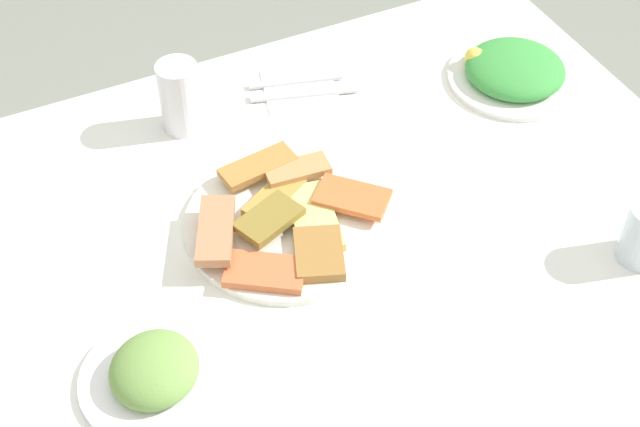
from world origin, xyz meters
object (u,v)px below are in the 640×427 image
dining_table (341,260)px  soda_can (180,97)px  fork (295,81)px  salad_plate_greens (514,71)px  salad_plate_rice (155,372)px  pide_platter (287,221)px  paper_napkin (300,89)px  spoon (304,93)px

dining_table → soda_can: (0.13, -0.32, 0.13)m
fork → dining_table: bearing=92.0°
dining_table → salad_plate_greens: bearing=-156.1°
soda_can → fork: bearing=-174.0°
dining_table → salad_plate_rice: 0.37m
salad_plate_greens → salad_plate_rice: size_ratio=1.15×
pide_platter → salad_plate_greens: salad_plate_greens is taller
dining_table → salad_plate_rice: size_ratio=5.98×
soda_can → paper_napkin: bearing=-178.9°
spoon → dining_table: bearing=91.8°
dining_table → fork: bearing=-103.4°
dining_table → pide_platter: bearing=-27.1°
salad_plate_greens → paper_napkin: 0.37m
soda_can → spoon: 0.22m
dining_table → spoon: spoon is taller
dining_table → soda_can: size_ratio=9.66×
paper_napkin → spoon: bearing=90.0°
salad_plate_rice → spoon: salad_plate_rice is taller
paper_napkin → spoon: 0.02m
pide_platter → spoon: bearing=-119.6°
salad_plate_rice → spoon: bearing=-133.1°
pide_platter → paper_napkin: 0.32m
salad_plate_rice → fork: size_ratio=1.21×
salad_plate_rice → paper_napkin: 0.62m
dining_table → soda_can: bearing=-67.7°
fork → spoon: 0.04m
paper_napkin → fork: bearing=-90.0°
pide_platter → salad_plate_greens: (-0.49, -0.15, 0.01)m
salad_plate_greens → soda_can: 0.57m
soda_can → paper_napkin: size_ratio=1.00×
pide_platter → paper_napkin: pide_platter is taller
dining_table → paper_napkin: paper_napkin is taller
pide_platter → salad_plate_greens: bearing=-163.0°
salad_plate_greens → fork: bearing=-24.0°
fork → pide_platter: bearing=78.7°
pide_platter → spoon: size_ratio=1.72×
dining_table → paper_napkin: bearing=-104.1°
pide_platter → salad_plate_rice: size_ratio=1.61×
dining_table → salad_plate_rice: salad_plate_rice is taller
salad_plate_greens → spoon: 0.36m
dining_table → spoon: 0.32m
salad_plate_greens → soda_can: (0.55, -0.13, 0.04)m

